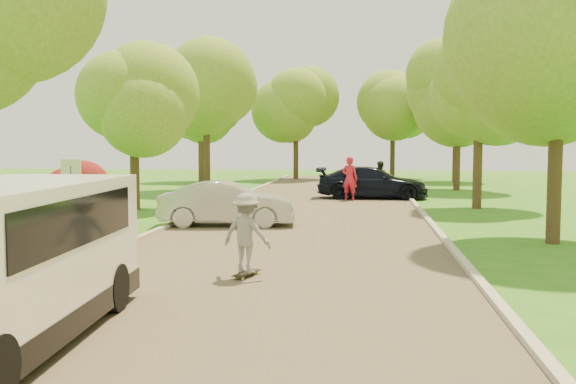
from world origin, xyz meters
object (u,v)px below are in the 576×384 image
at_px(dark_sedan, 372,183).
at_px(street_sign, 71,182).
at_px(skateboarder, 247,233).
at_px(person_olive, 379,179).
at_px(longboard, 247,273).
at_px(silver_sedan, 227,204).
at_px(person_striped, 350,179).

bearing_deg(dark_sedan, street_sign, 151.39).
xyz_separation_m(dark_sedan, skateboarder, (-2.62, -18.22, 0.12)).
height_order(street_sign, person_olive, street_sign).
relative_size(dark_sedan, longboard, 6.30).
bearing_deg(longboard, skateboarder, 32.58).
xyz_separation_m(silver_sedan, person_olive, (5.02, 12.07, 0.16)).
height_order(silver_sedan, dark_sedan, dark_sedan).
bearing_deg(dark_sedan, silver_sedan, 157.61).
relative_size(street_sign, dark_sedan, 0.42).
relative_size(skateboarder, person_striped, 0.77).
height_order(street_sign, person_striped, street_sign).
bearing_deg(silver_sedan, person_olive, -28.68).
bearing_deg(silver_sedan, skateboarder, -171.22).
height_order(silver_sedan, person_striped, person_striped).
bearing_deg(skateboarder, silver_sedan, -56.56).
bearing_deg(longboard, person_olive, -80.10).
bearing_deg(person_striped, dark_sedan, -114.59).
xyz_separation_m(street_sign, dark_sedan, (8.10, 14.11, -0.81)).
relative_size(street_sign, silver_sedan, 0.51).
distance_m(street_sign, person_olive, 17.74).
height_order(silver_sedan, person_olive, person_olive).
distance_m(dark_sedan, longboard, 18.42).
bearing_deg(dark_sedan, person_olive, -13.06).
xyz_separation_m(skateboarder, person_striped, (1.59, 17.10, 0.13)).
height_order(dark_sedan, longboard, dark_sedan).
xyz_separation_m(longboard, skateboarder, (-0.00, -0.00, 0.79)).
distance_m(skateboarder, person_olive, 19.90).
xyz_separation_m(silver_sedan, longboard, (2.02, -7.61, -0.61)).
xyz_separation_m(person_striped, person_olive, (1.40, 2.58, -0.13)).
bearing_deg(dark_sedan, skateboarder, 173.07).
bearing_deg(dark_sedan, longboard, 173.07).
bearing_deg(person_olive, street_sign, 25.54).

